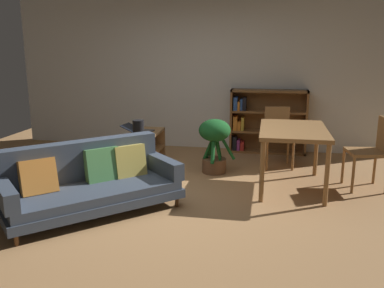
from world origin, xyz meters
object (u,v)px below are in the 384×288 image
at_px(fabric_couch, 89,181).
at_px(dining_chair_far, 278,133).
at_px(open_laptop, 139,130).
at_px(desk_speaker, 138,130).
at_px(media_console, 143,153).
at_px(dining_chair_near, 373,149).
at_px(potted_floor_plant, 215,140).
at_px(bookshelf, 263,121).
at_px(dining_table, 293,135).

height_order(fabric_couch, dining_chair_far, dining_chair_far).
distance_m(fabric_couch, open_laptop, 1.78).
bearing_deg(desk_speaker, fabric_couch, -98.30).
relative_size(media_console, dining_chair_near, 1.26).
xyz_separation_m(potted_floor_plant, dining_chair_near, (2.08, -0.32, 0.05)).
bearing_deg(dining_chair_near, desk_speaker, -178.02).
bearing_deg(bookshelf, media_console, -139.89).
height_order(media_console, bookshelf, bookshelf).
xyz_separation_m(media_console, bookshelf, (1.73, 1.46, 0.27)).
bearing_deg(dining_chair_near, media_console, 175.70).
height_order(open_laptop, dining_table, dining_table).
bearing_deg(media_console, potted_floor_plant, 4.71).
height_order(dining_chair_near, dining_chair_far, dining_chair_near).
bearing_deg(fabric_couch, desk_speaker, 81.70).
relative_size(dining_chair_near, bookshelf, 0.72).
height_order(desk_speaker, bookshelf, bookshelf).
xyz_separation_m(open_laptop, dining_chair_far, (2.07, 0.45, -0.06)).
distance_m(open_laptop, dining_chair_far, 2.11).
height_order(open_laptop, desk_speaker, desk_speaker).
bearing_deg(dining_chair_far, bookshelf, 105.39).
height_order(open_laptop, bookshelf, bookshelf).
bearing_deg(dining_table, open_laptop, 165.97).
relative_size(fabric_couch, potted_floor_plant, 2.45).
distance_m(open_laptop, desk_speaker, 0.55).
bearing_deg(potted_floor_plant, desk_speaker, -156.81).
height_order(open_laptop, dining_chair_near, dining_chair_near).
distance_m(desk_speaker, dining_chair_near, 3.08).
bearing_deg(dining_chair_far, media_console, -162.41).
bearing_deg(desk_speaker, dining_chair_far, 26.85).
distance_m(open_laptop, dining_chair_near, 3.27).
xyz_separation_m(fabric_couch, bookshelf, (1.86, 3.05, 0.20)).
xyz_separation_m(media_console, potted_floor_plant, (1.06, 0.09, 0.21)).
bearing_deg(potted_floor_plant, fabric_couch, -125.24).
xyz_separation_m(open_laptop, bookshelf, (1.84, 1.28, -0.03)).
bearing_deg(bookshelf, potted_floor_plant, -116.09).
relative_size(potted_floor_plant, dining_chair_far, 0.88).
distance_m(fabric_couch, desk_speaker, 1.31).
distance_m(potted_floor_plant, dining_table, 1.19).
bearing_deg(dining_chair_far, dining_chair_near, -36.07).
height_order(dining_table, dining_chair_near, dining_chair_near).
distance_m(desk_speaker, bookshelf, 2.46).
bearing_deg(media_console, fabric_couch, -94.55).
distance_m(dining_chair_near, bookshelf, 2.20).
bearing_deg(desk_speaker, dining_table, -1.16).
bearing_deg(desk_speaker, potted_floor_plant, 23.19).
xyz_separation_m(open_laptop, potted_floor_plant, (1.16, -0.09, -0.09)).
relative_size(potted_floor_plant, dining_table, 0.61).
bearing_deg(media_console, desk_speaker, -80.79).
bearing_deg(open_laptop, dining_chair_near, -7.21).
bearing_deg(media_console, dining_chair_far, 17.59).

